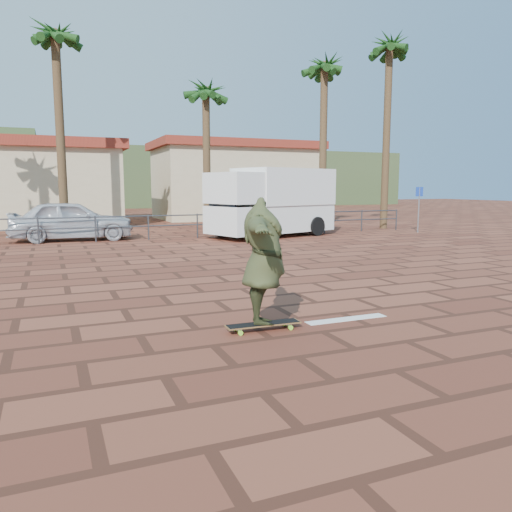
{
  "coord_description": "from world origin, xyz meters",
  "views": [
    {
      "loc": [
        -3.59,
        -7.79,
        2.1
      ],
      "look_at": [
        -0.03,
        0.81,
        0.8
      ],
      "focal_mm": 35.0,
      "sensor_mm": 36.0,
      "label": 1
    }
  ],
  "objects_px": {
    "longboard": "(263,325)",
    "car_white": "(246,214)",
    "campervan": "(272,201)",
    "car_silver": "(72,220)",
    "skateboarder": "(263,261)"
  },
  "relations": [
    {
      "from": "longboard",
      "to": "car_white",
      "type": "height_order",
      "value": "car_white"
    },
    {
      "from": "longboard",
      "to": "campervan",
      "type": "xyz_separation_m",
      "value": [
        5.93,
        12.79,
        1.41
      ]
    },
    {
      "from": "longboard",
      "to": "car_silver",
      "type": "bearing_deg",
      "value": 100.14
    },
    {
      "from": "campervan",
      "to": "car_silver",
      "type": "height_order",
      "value": "campervan"
    },
    {
      "from": "car_silver",
      "to": "longboard",
      "type": "bearing_deg",
      "value": -169.57
    },
    {
      "from": "car_silver",
      "to": "car_white",
      "type": "height_order",
      "value": "car_silver"
    },
    {
      "from": "campervan",
      "to": "car_white",
      "type": "height_order",
      "value": "campervan"
    },
    {
      "from": "campervan",
      "to": "longboard",
      "type": "bearing_deg",
      "value": -133.05
    },
    {
      "from": "skateboarder",
      "to": "longboard",
      "type": "bearing_deg",
      "value": -71.07
    },
    {
      "from": "skateboarder",
      "to": "car_silver",
      "type": "relative_size",
      "value": 0.49
    },
    {
      "from": "longboard",
      "to": "campervan",
      "type": "distance_m",
      "value": 14.16
    },
    {
      "from": "campervan",
      "to": "car_silver",
      "type": "distance_m",
      "value": 8.11
    },
    {
      "from": "skateboarder",
      "to": "car_white",
      "type": "relative_size",
      "value": 0.54
    },
    {
      "from": "campervan",
      "to": "car_silver",
      "type": "relative_size",
      "value": 1.28
    },
    {
      "from": "skateboarder",
      "to": "campervan",
      "type": "relative_size",
      "value": 0.38
    }
  ]
}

